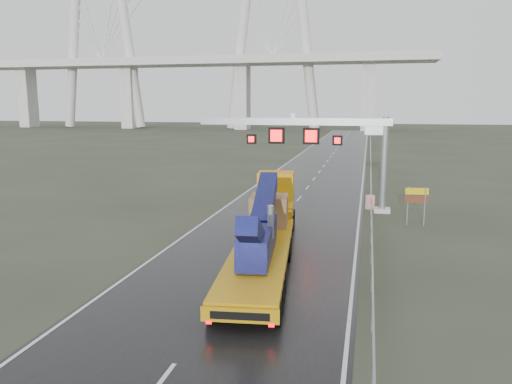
% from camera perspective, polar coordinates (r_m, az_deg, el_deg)
% --- Properties ---
extents(ground, '(400.00, 400.00, 0.00)m').
position_cam_1_polar(ground, '(22.64, -2.80, -10.97)').
color(ground, '#2E3424').
rests_on(ground, ground).
extents(road, '(11.00, 200.00, 0.02)m').
position_cam_1_polar(road, '(61.17, 7.26, 2.31)').
color(road, black).
rests_on(road, ground).
extents(guardrail, '(0.20, 140.00, 1.40)m').
position_cam_1_polar(guardrail, '(50.90, 13.03, 1.37)').
color(guardrail, gray).
rests_on(guardrail, ground).
extents(sign_gantry, '(14.90, 1.20, 7.42)m').
position_cam_1_polar(sign_gantry, '(38.60, 7.38, 6.22)').
color(sign_gantry, '#BAB9B5').
rests_on(sign_gantry, ground).
extents(heavy_haul_truck, '(4.63, 18.51, 4.31)m').
position_cam_1_polar(heavy_haul_truck, '(27.82, 1.30, -3.37)').
color(heavy_haul_truck, orange).
rests_on(heavy_haul_truck, ground).
extents(exit_sign_pair, '(1.53, 0.26, 2.63)m').
position_cam_1_polar(exit_sign_pair, '(35.17, 17.88, -0.75)').
color(exit_sign_pair, gray).
rests_on(exit_sign_pair, ground).
extents(striped_barrier, '(0.72, 0.50, 1.10)m').
position_cam_1_polar(striped_barrier, '(40.08, 12.91, -1.12)').
color(striped_barrier, red).
rests_on(striped_barrier, ground).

